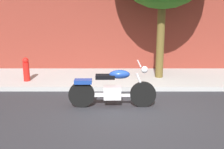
% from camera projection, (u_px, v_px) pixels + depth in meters
% --- Properties ---
extents(ground_plane, '(60.00, 60.00, 0.00)m').
position_uv_depth(ground_plane, '(133.00, 110.00, 7.04)').
color(ground_plane, '#28282D').
extents(sidewalk, '(23.59, 2.42, 0.14)m').
position_uv_depth(sidewalk, '(127.00, 79.00, 9.65)').
color(sidewalk, '#A2A2A2').
rests_on(sidewalk, ground).
extents(motorcycle, '(2.23, 0.70, 1.16)m').
position_uv_depth(motorcycle, '(112.00, 89.00, 7.15)').
color(motorcycle, black).
rests_on(motorcycle, ground).
extents(fire_hydrant, '(0.20, 0.20, 0.91)m').
position_uv_depth(fire_hydrant, '(26.00, 71.00, 9.04)').
color(fire_hydrant, red).
rests_on(fire_hydrant, ground).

